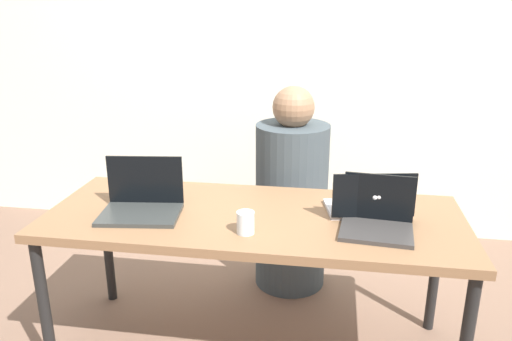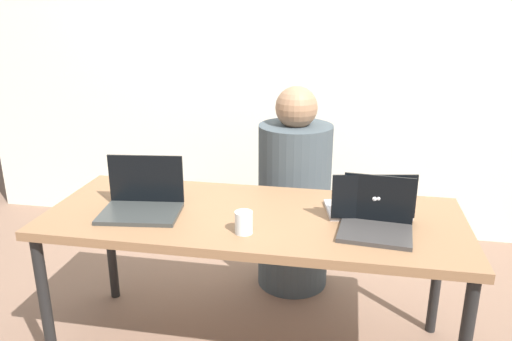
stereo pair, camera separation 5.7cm
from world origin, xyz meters
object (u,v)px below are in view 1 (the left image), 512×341
Objects in this scene: laptop_back_right at (369,204)px; person_at_center at (291,200)px; laptop_front_right at (377,219)px; water_glass_center at (244,224)px; laptop_front_left at (142,202)px.

person_at_center is at bearing -67.20° from laptop_back_right.
person_at_center reaches higher than laptop_back_right.
water_glass_center is (-0.53, -0.11, -0.01)m from laptop_front_right.
person_at_center is 0.75m from laptop_back_right.
laptop_front_left reaches higher than laptop_front_right.
laptop_front_right is (1.02, -0.02, -0.00)m from laptop_front_left.
laptop_back_right is at bearing 28.64° from water_glass_center.
laptop_back_right is at bearing 1.24° from laptop_front_left.
water_glass_center is (-0.51, -0.28, -0.01)m from laptop_back_right.
laptop_back_right is 1.27× the size of laptop_front_right.
laptop_front_right is 0.55m from water_glass_center.
person_at_center reaches higher than laptop_front_right.
person_at_center is 0.98m from laptop_front_left.
laptop_front_left reaches higher than laptop_back_right.
laptop_front_right reaches higher than water_glass_center.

